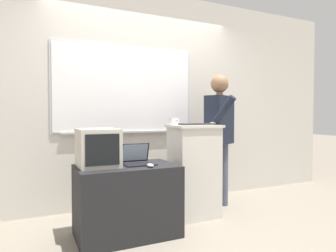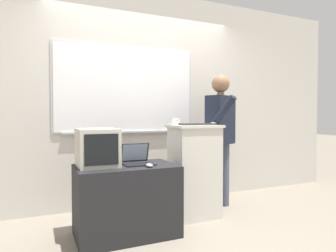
% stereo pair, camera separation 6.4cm
% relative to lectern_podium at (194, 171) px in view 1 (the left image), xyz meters
% --- Properties ---
extents(ground_plane, '(30.00, 30.00, 0.00)m').
position_rel_lectern_podium_xyz_m(ground_plane, '(-0.34, -0.45, -0.53)').
color(ground_plane, gray).
extents(back_wall, '(6.40, 0.17, 2.81)m').
position_rel_lectern_podium_xyz_m(back_wall, '(-0.35, 0.80, 0.87)').
color(back_wall, beige).
rests_on(back_wall, ground_plane).
extents(lectern_podium, '(0.56, 0.43, 1.06)m').
position_rel_lectern_podium_xyz_m(lectern_podium, '(0.00, 0.00, 0.00)').
color(lectern_podium, beige).
rests_on(lectern_podium, ground_plane).
extents(side_desk, '(0.96, 0.59, 0.68)m').
position_rel_lectern_podium_xyz_m(side_desk, '(-0.86, -0.20, -0.19)').
color(side_desk, black).
rests_on(side_desk, ground_plane).
extents(person_presenter, '(0.57, 0.67, 1.68)m').
position_rel_lectern_podium_xyz_m(person_presenter, '(0.47, 0.18, 0.44)').
color(person_presenter, '#474C60').
rests_on(person_presenter, ground_plane).
extents(laptop, '(0.30, 0.28, 0.20)m').
position_rel_lectern_podium_xyz_m(laptop, '(-0.74, -0.16, 0.21)').
color(laptop, black).
rests_on(laptop, side_desk).
extents(wireless_keyboard, '(0.42, 0.12, 0.02)m').
position_rel_lectern_podium_xyz_m(wireless_keyboard, '(0.01, -0.05, 0.54)').
color(wireless_keyboard, '#2D2D30').
rests_on(wireless_keyboard, lectern_podium).
extents(computer_mouse_by_laptop, '(0.06, 0.10, 0.03)m').
position_rel_lectern_podium_xyz_m(computer_mouse_by_laptop, '(-0.70, -0.39, 0.17)').
color(computer_mouse_by_laptop, '#BCBCC1').
rests_on(computer_mouse_by_laptop, side_desk).
extents(computer_mouse_by_keyboard, '(0.06, 0.10, 0.03)m').
position_rel_lectern_podium_xyz_m(computer_mouse_by_keyboard, '(0.23, -0.04, 0.54)').
color(computer_mouse_by_keyboard, '#BCBCC1').
rests_on(computer_mouse_by_keyboard, lectern_podium).
extents(crt_monitor, '(0.37, 0.42, 0.36)m').
position_rel_lectern_podium_xyz_m(crt_monitor, '(-1.13, -0.14, 0.33)').
color(crt_monitor, '#BCB7A8').
rests_on(crt_monitor, side_desk).
extents(coffee_mug, '(0.13, 0.08, 0.08)m').
position_rel_lectern_podium_xyz_m(coffee_mug, '(-0.20, 0.15, 0.57)').
color(coffee_mug, silver).
rests_on(coffee_mug, lectern_podium).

